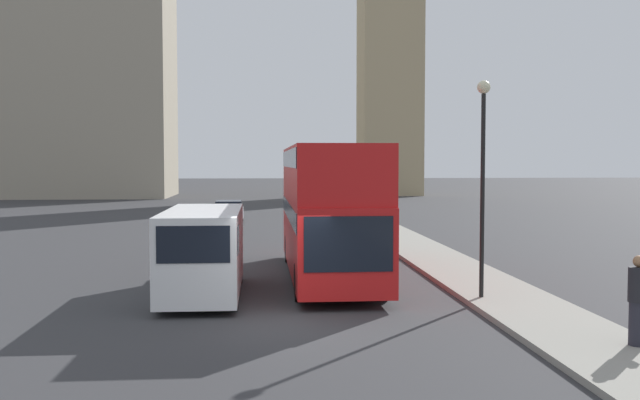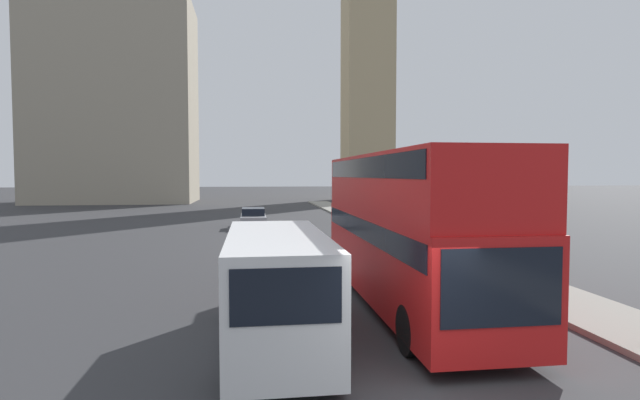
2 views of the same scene
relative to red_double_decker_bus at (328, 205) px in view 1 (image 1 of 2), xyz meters
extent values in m
plane|color=#333335|center=(-1.70, -6.57, -2.42)|extent=(300.00, 300.00, 0.00)
cube|color=gray|center=(4.60, -6.57, -2.35)|extent=(2.59, 120.00, 0.15)
cube|color=#9E937F|center=(-22.39, 57.25, 11.09)|extent=(20.54, 12.68, 27.02)
cube|color=red|center=(0.00, 0.00, -0.95)|extent=(2.60, 10.93, 2.38)
cube|color=red|center=(0.00, 0.00, 1.08)|extent=(2.60, 10.71, 1.67)
cube|color=black|center=(0.00, 0.00, -0.18)|extent=(2.64, 10.50, 0.55)
cube|color=black|center=(0.00, 0.00, 1.53)|extent=(2.64, 10.28, 0.55)
cube|color=black|center=(0.00, -5.48, -0.66)|extent=(2.29, 0.03, 1.43)
cylinder|color=black|center=(-0.93, -3.82, -1.90)|extent=(0.73, 1.06, 1.06)
cylinder|color=black|center=(0.93, -3.82, -1.90)|extent=(0.73, 1.06, 1.06)
cylinder|color=black|center=(-0.93, 3.83, -1.90)|extent=(0.73, 1.06, 1.06)
cylinder|color=black|center=(0.93, 3.83, -1.90)|extent=(0.73, 1.06, 1.06)
cube|color=white|center=(-3.87, -2.87, -1.09)|extent=(2.10, 6.05, 2.29)
cube|color=black|center=(-3.87, -5.90, -0.58)|extent=(1.79, 0.02, 0.92)
cube|color=black|center=(-3.87, -4.83, -0.58)|extent=(2.13, 1.09, 0.73)
cylinder|color=black|center=(-4.65, -4.92, -2.08)|extent=(0.53, 0.70, 0.70)
cylinder|color=black|center=(-3.08, -4.92, -2.08)|extent=(0.53, 0.70, 0.70)
cylinder|color=black|center=(-4.65, -0.81, -2.08)|extent=(0.53, 0.70, 0.70)
cylinder|color=black|center=(-3.08, -0.81, -2.08)|extent=(0.53, 0.70, 0.70)
cylinder|color=#23232D|center=(5.35, -9.72, -1.83)|extent=(0.35, 0.35, 0.89)
cylinder|color=black|center=(5.35, -9.72, -1.04)|extent=(0.41, 0.41, 0.70)
sphere|color=#9E704C|center=(5.35, -9.72, -0.57)|extent=(0.24, 0.24, 0.24)
cylinder|color=black|center=(3.80, -4.42, 0.50)|extent=(0.12, 0.12, 5.54)
sphere|color=beige|center=(3.80, -4.42, 3.45)|extent=(0.36, 0.36, 0.36)
cube|color=#99999E|center=(-4.25, 22.02, -1.90)|extent=(1.76, 4.32, 0.71)
cube|color=black|center=(-4.25, 22.13, -1.29)|extent=(1.58, 2.08, 0.51)
cylinder|color=black|center=(-4.94, 20.64, -2.10)|extent=(0.39, 0.65, 0.65)
cylinder|color=black|center=(-3.57, 20.64, -2.10)|extent=(0.39, 0.65, 0.65)
cylinder|color=black|center=(-4.94, 23.41, -2.10)|extent=(0.39, 0.65, 0.65)
cylinder|color=black|center=(-3.57, 23.41, -2.10)|extent=(0.39, 0.65, 0.65)
camera|label=1|loc=(-2.22, -23.35, 1.43)|focal=40.00mm
camera|label=2|loc=(-4.41, -13.70, 1.35)|focal=28.00mm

